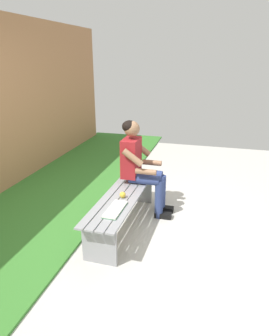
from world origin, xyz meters
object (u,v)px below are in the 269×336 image
apple (123,195)px  person_seated (140,164)px  book_open (115,209)px  bench_near (123,202)px

apple → person_seated: bearing=172.7°
book_open → bench_near: bearing=-172.1°
apple → book_open: (0.32, 0.02, -0.03)m
apple → book_open: bearing=3.2°
person_seated → book_open: person_seated is taller
bench_near → book_open: size_ratio=4.18×
apple → bench_near: bearing=-161.2°
person_seated → book_open: size_ratio=3.02×
person_seated → apple: (0.54, -0.07, -0.20)m
bench_near → apple: 0.17m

